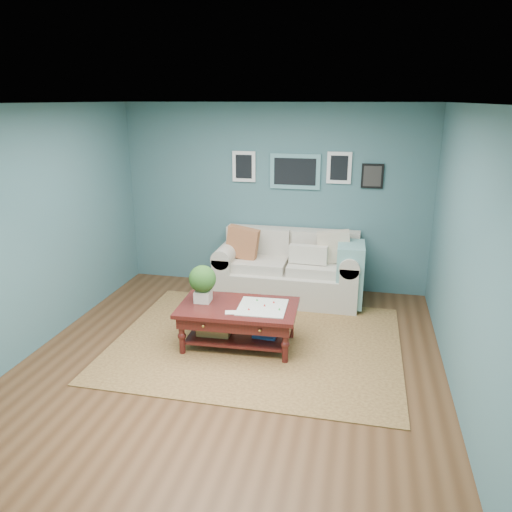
# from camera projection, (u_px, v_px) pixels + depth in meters

# --- Properties ---
(room_shell) EXTENTS (5.00, 5.02, 2.70)m
(room_shell) POSITION_uv_depth(u_px,v_px,m) (231.00, 242.00, 5.04)
(room_shell) COLOR brown
(room_shell) RESTS_ON ground
(area_rug) EXTENTS (3.29, 2.63, 0.01)m
(area_rug) POSITION_uv_depth(u_px,v_px,m) (257.00, 342.00, 5.86)
(area_rug) COLOR brown
(area_rug) RESTS_ON ground
(loveseat) EXTENTS (2.04, 0.93, 1.05)m
(loveseat) POSITION_uv_depth(u_px,v_px,m) (295.00, 269.00, 7.08)
(loveseat) COLOR beige
(loveseat) RESTS_ON ground
(coffee_table) EXTENTS (1.37, 0.84, 0.94)m
(coffee_table) POSITION_uv_depth(u_px,v_px,m) (232.00, 312.00, 5.69)
(coffee_table) COLOR #381412
(coffee_table) RESTS_ON ground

